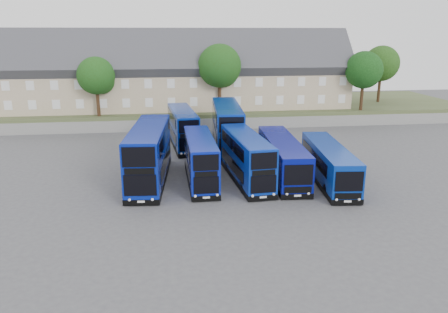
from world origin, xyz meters
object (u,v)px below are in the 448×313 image
(dd_front_left, at_px, (149,155))
(tree_far, at_px, (382,65))
(dd_front_mid, at_px, (200,160))
(tree_east, at_px, (365,71))
(coach_east_a, at_px, (282,158))
(tree_mid, at_px, (221,67))
(tree_west, at_px, (97,77))

(dd_front_left, distance_m, tree_far, 45.26)
(dd_front_mid, relative_size, tree_east, 1.22)
(dd_front_left, xyz_separation_m, tree_far, (34.88, 28.34, 5.38))
(dd_front_left, bearing_deg, coach_east_a, 4.04)
(dd_front_left, height_order, tree_mid, tree_mid)
(coach_east_a, bearing_deg, tree_mid, 100.68)
(tree_mid, bearing_deg, dd_front_left, -112.12)
(coach_east_a, height_order, tree_east, tree_east)
(dd_front_left, height_order, dd_front_mid, dd_front_left)
(dd_front_left, height_order, coach_east_a, dd_front_left)
(tree_west, bearing_deg, dd_front_left, -71.54)
(dd_front_left, bearing_deg, tree_east, 41.21)
(coach_east_a, bearing_deg, dd_front_mid, -171.85)
(tree_mid, xyz_separation_m, tree_east, (20.00, -0.50, -0.68))
(tree_far, bearing_deg, dd_front_mid, -136.32)
(tree_mid, bearing_deg, dd_front_mid, -101.26)
(tree_mid, xyz_separation_m, tree_far, (26.00, 6.50, -0.34))
(dd_front_mid, height_order, tree_mid, tree_mid)
(dd_front_left, height_order, tree_far, tree_far)
(dd_front_mid, height_order, tree_east, tree_east)
(dd_front_left, distance_m, tree_east, 36.26)
(dd_front_mid, distance_m, tree_far, 42.59)
(dd_front_left, distance_m, coach_east_a, 11.82)
(coach_east_a, xyz_separation_m, tree_west, (-18.92, 21.48, 5.41))
(tree_west, bearing_deg, tree_mid, 1.79)
(tree_mid, distance_m, tree_far, 26.80)
(dd_front_mid, xyz_separation_m, tree_mid, (4.51, 22.64, 6.14))
(dd_front_left, xyz_separation_m, tree_west, (-7.12, 21.34, 4.70))
(dd_front_left, height_order, tree_east, tree_east)
(tree_west, xyz_separation_m, tree_east, (36.00, 0.00, 0.34))
(dd_front_mid, xyz_separation_m, tree_west, (-11.49, 22.14, 5.12))
(coach_east_a, relative_size, tree_mid, 1.35)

